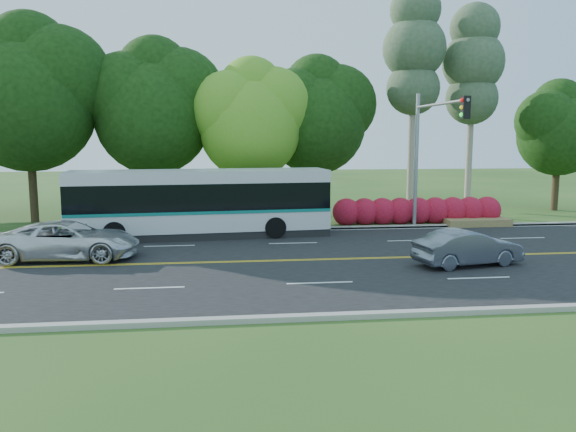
{
  "coord_description": "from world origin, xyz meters",
  "views": [
    {
      "loc": [
        -3.65,
        -21.23,
        4.79
      ],
      "look_at": [
        -0.91,
        2.0,
        1.48
      ],
      "focal_mm": 35.0,
      "sensor_mm": 36.0,
      "label": 1
    }
  ],
  "objects": [
    {
      "name": "traffic_signal",
      "position": [
        6.49,
        5.4,
        4.67
      ],
      "size": [
        0.42,
        6.1,
        7.0
      ],
      "color": "gray",
      "rests_on": "ground"
    },
    {
      "name": "tree_row",
      "position": [
        -5.15,
        12.13,
        6.73
      ],
      "size": [
        44.7,
        9.1,
        13.84
      ],
      "color": "black",
      "rests_on": "ground"
    },
    {
      "name": "ground",
      "position": [
        0.0,
        0.0,
        0.0
      ],
      "size": [
        120.0,
        120.0,
        0.0
      ],
      "primitive_type": "plane",
      "color": "#284C19",
      "rests_on": "ground"
    },
    {
      "name": "sedan",
      "position": [
        5.42,
        -1.63,
        0.69
      ],
      "size": [
        4.25,
        2.2,
        1.33
      ],
      "primitive_type": "imported",
      "rotation": [
        0.0,
        0.0,
        1.78
      ],
      "color": "slate",
      "rests_on": "road"
    },
    {
      "name": "transit_bus",
      "position": [
        -4.7,
        5.77,
        1.6
      ],
      "size": [
        12.37,
        3.6,
        3.19
      ],
      "rotation": [
        0.0,
        0.0,
        0.08
      ],
      "color": "silver",
      "rests_on": "road"
    },
    {
      "name": "curb_north",
      "position": [
        0.0,
        7.15,
        0.07
      ],
      "size": [
        60.0,
        0.3,
        0.15
      ],
      "primitive_type": "cube",
      "color": "#A39F93",
      "rests_on": "ground"
    },
    {
      "name": "bougainvillea_hedge",
      "position": [
        7.18,
        8.15,
        0.72
      ],
      "size": [
        9.5,
        2.25,
        1.5
      ],
      "color": "maroon",
      "rests_on": "ground"
    },
    {
      "name": "road",
      "position": [
        0.0,
        0.0,
        0.01
      ],
      "size": [
        60.0,
        14.0,
        0.02
      ],
      "primitive_type": "cube",
      "color": "black",
      "rests_on": "ground"
    },
    {
      "name": "curb_south",
      "position": [
        0.0,
        -7.15,
        0.07
      ],
      "size": [
        60.0,
        0.3,
        0.15
      ],
      "primitive_type": "cube",
      "color": "#A39F93",
      "rests_on": "ground"
    },
    {
      "name": "grass_verge",
      "position": [
        0.0,
        9.0,
        0.05
      ],
      "size": [
        60.0,
        4.0,
        0.1
      ],
      "primitive_type": "cube",
      "color": "#284C19",
      "rests_on": "ground"
    },
    {
      "name": "suv",
      "position": [
        -9.66,
        1.24,
        0.77
      ],
      "size": [
        5.49,
        2.75,
        1.49
      ],
      "primitive_type": "imported",
      "rotation": [
        0.0,
        0.0,
        1.52
      ],
      "color": "silver",
      "rests_on": "road"
    },
    {
      "name": "lane_markings",
      "position": [
        -0.09,
        0.0,
        0.02
      ],
      "size": [
        57.6,
        13.82,
        0.0
      ],
      "color": "gold",
      "rests_on": "road"
    }
  ]
}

